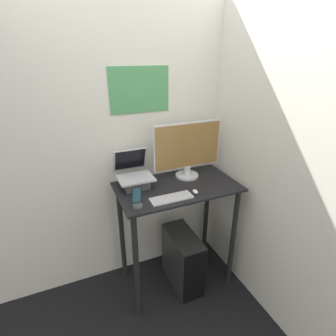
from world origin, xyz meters
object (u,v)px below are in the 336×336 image
computer_tower (183,260)px  monitor (188,151)px  laptop (135,178)px  cell_phone (137,201)px  mouse (195,192)px  keyboard (171,198)px

computer_tower → monitor: bearing=58.9°
laptop → cell_phone: (-0.08, -0.32, -0.03)m
mouse → computer_tower: 0.79m
laptop → monitor: monitor is taller
monitor → keyboard: bearing=-132.9°
computer_tower → cell_phone: bearing=-165.4°
laptop → computer_tower: bearing=-28.9°
laptop → mouse: size_ratio=4.87×
monitor → cell_phone: (-0.57, -0.32, -0.20)m
laptop → keyboard: laptop is taller
mouse → monitor: bearing=75.3°
cell_phone → computer_tower: size_ratio=0.29×
laptop → computer_tower: size_ratio=0.54×
monitor → cell_phone: monitor is taller
mouse → laptop: bearing=143.1°
keyboard → mouse: mouse is taller
monitor → mouse: size_ratio=10.09×
mouse → cell_phone: cell_phone is taller
laptop → monitor: 0.52m
keyboard → laptop: bearing=121.9°
monitor → keyboard: size_ratio=1.91×
cell_phone → computer_tower: (0.45, 0.12, -0.82)m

